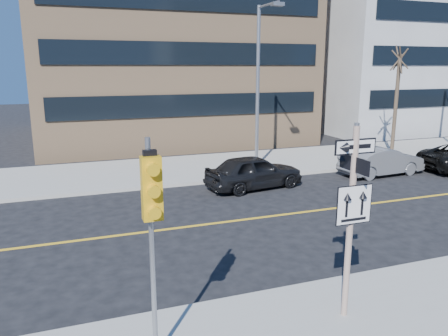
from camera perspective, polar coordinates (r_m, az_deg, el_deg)
name	(u,v)px	position (r m, az deg, el deg)	size (l,w,h in m)	color
ground	(288,270)	(11.97, 8.30, -13.06)	(120.00, 120.00, 0.00)	black
far_sidewalk	(446,148)	(31.99, 27.02, 2.36)	(66.00, 6.00, 0.15)	#A09E96
sign_pole	(351,212)	(9.09, 16.29, -5.48)	(0.92, 0.92, 4.06)	silver
traffic_signal	(152,207)	(7.21, -9.39, -5.03)	(0.32, 0.45, 4.00)	gray
parked_car_a	(254,172)	(19.21, 3.94, -0.48)	(4.39, 1.77, 1.50)	black
parked_car_b	(381,161)	(22.88, 19.87, 0.87)	(4.31, 1.50, 1.42)	slate
streetlight_a	(260,77)	(22.18, 4.71, 11.78)	(0.55, 2.25, 8.00)	gray
street_tree_west	(400,62)	(27.58, 21.96, 12.76)	(1.80, 1.80, 6.35)	#3C3023
building_brick	(159,16)	(35.36, -8.52, 19.06)	(18.00, 18.00, 18.00)	tan
building_grey_mid	(400,41)	(44.43, 22.01, 15.10)	(20.00, 16.00, 15.00)	#9D9FA2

